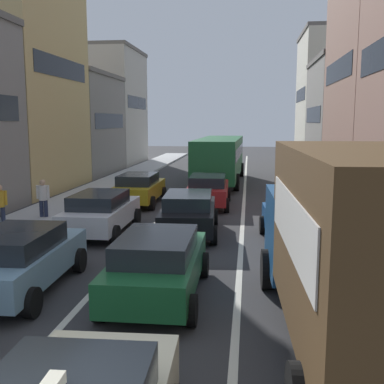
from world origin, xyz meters
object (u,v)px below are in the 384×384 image
(coupe_centre_lane_fourth, at_px, (208,190))
(sedan_left_lane_fourth, at_px, (139,188))
(sedan_right_lane_behind_truck, at_px, (296,221))
(bus_mid_queue_primary, at_px, (220,156))
(sedan_centre_lane_second, at_px, (158,263))
(pedestrian_far_sidewalk, at_px, (43,197))
(removalist_box_truck, at_px, (355,241))
(pedestrian_mid_sidewalk, at_px, (0,204))
(hatchback_centre_lane_third, at_px, (189,212))
(wagon_left_lane_second, at_px, (19,259))
(sedan_left_lane_third, at_px, (101,212))

(coupe_centre_lane_fourth, bearing_deg, sedan_left_lane_fourth, 86.40)
(sedan_right_lane_behind_truck, height_order, bus_mid_queue_primary, bus_mid_queue_primary)
(sedan_right_lane_behind_truck, xyz_separation_m, bus_mid_queue_primary, (-3.38, 14.86, 0.96))
(sedan_centre_lane_second, relative_size, pedestrian_far_sidewalk, 2.60)
(removalist_box_truck, distance_m, pedestrian_mid_sidewalk, 13.67)
(removalist_box_truck, bearing_deg, pedestrian_mid_sidewalk, 51.38)
(sedan_centre_lane_second, bearing_deg, pedestrian_far_sidewalk, 38.51)
(coupe_centre_lane_fourth, distance_m, pedestrian_far_sidewalk, 7.42)
(removalist_box_truck, relative_size, coupe_centre_lane_fourth, 1.79)
(sedan_centre_lane_second, xyz_separation_m, sedan_right_lane_behind_truck, (3.55, 4.95, 0.00))
(removalist_box_truck, height_order, hatchback_centre_lane_third, removalist_box_truck)
(wagon_left_lane_second, height_order, bus_mid_queue_primary, bus_mid_queue_primary)
(sedan_left_lane_fourth, bearing_deg, pedestrian_mid_sidewalk, 144.47)
(hatchback_centre_lane_third, xyz_separation_m, sedan_right_lane_behind_truck, (3.63, -1.07, 0.00))
(pedestrian_far_sidewalk, bearing_deg, bus_mid_queue_primary, -33.88)
(hatchback_centre_lane_third, bearing_deg, sedan_left_lane_fourth, 25.71)
(hatchback_centre_lane_third, bearing_deg, removalist_box_truck, -157.81)
(sedan_left_lane_third, bearing_deg, wagon_left_lane_second, 178.67)
(wagon_left_lane_second, bearing_deg, pedestrian_mid_sidewalk, 30.90)
(bus_mid_queue_primary, relative_size, pedestrian_far_sidewalk, 6.36)
(pedestrian_far_sidewalk, bearing_deg, sedan_centre_lane_second, -147.10)
(sedan_centre_lane_second, bearing_deg, bus_mid_queue_primary, -1.07)
(sedan_left_lane_fourth, relative_size, sedan_right_lane_behind_truck, 0.98)
(sedan_right_lane_behind_truck, bearing_deg, wagon_left_lane_second, 122.52)
(wagon_left_lane_second, height_order, sedan_right_lane_behind_truck, same)
(removalist_box_truck, bearing_deg, sedan_left_lane_fourth, 24.92)
(sedan_centre_lane_second, height_order, pedestrian_far_sidewalk, pedestrian_far_sidewalk)
(sedan_right_lane_behind_truck, bearing_deg, coupe_centre_lane_fourth, 24.18)
(coupe_centre_lane_fourth, distance_m, bus_mid_queue_primary, 8.37)
(bus_mid_queue_primary, bearing_deg, removalist_box_truck, -169.17)
(sedan_left_lane_fourth, bearing_deg, sedan_right_lane_behind_truck, -134.93)
(sedan_right_lane_behind_truck, bearing_deg, removalist_box_truck, 178.73)
(sedan_right_lane_behind_truck, bearing_deg, sedan_centre_lane_second, 140.95)
(removalist_box_truck, distance_m, pedestrian_far_sidewalk, 13.98)
(wagon_left_lane_second, relative_size, sedan_left_lane_third, 1.01)
(hatchback_centre_lane_third, bearing_deg, pedestrian_mid_sidewalk, 86.40)
(hatchback_centre_lane_third, distance_m, pedestrian_far_sidewalk, 6.35)
(pedestrian_mid_sidewalk, xyz_separation_m, pedestrian_far_sidewalk, (0.95, 1.62, 0.00))
(sedan_centre_lane_second, height_order, sedan_left_lane_fourth, same)
(sedan_centre_lane_second, relative_size, bus_mid_queue_primary, 0.41)
(removalist_box_truck, xyz_separation_m, sedan_centre_lane_second, (-3.81, 2.05, -1.18))
(pedestrian_mid_sidewalk, bearing_deg, coupe_centre_lane_fourth, -82.56)
(coupe_centre_lane_fourth, bearing_deg, sedan_right_lane_behind_truck, -153.72)
(coupe_centre_lane_fourth, bearing_deg, pedestrian_far_sidewalk, 119.90)
(removalist_box_truck, distance_m, bus_mid_queue_primary, 22.16)
(removalist_box_truck, xyz_separation_m, coupe_centre_lane_fourth, (-3.68, 13.54, -1.18))
(coupe_centre_lane_fourth, bearing_deg, sedan_centre_lane_second, 178.03)
(removalist_box_truck, relative_size, sedan_centre_lane_second, 1.80)
(sedan_right_lane_behind_truck, bearing_deg, pedestrian_mid_sidewalk, 80.83)
(sedan_left_lane_fourth, relative_size, bus_mid_queue_primary, 0.41)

